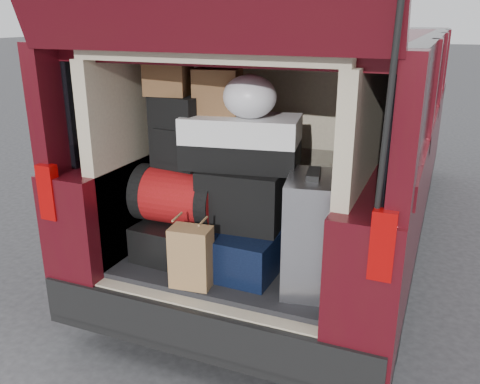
# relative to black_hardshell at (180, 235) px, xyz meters

# --- Properties ---
(ground) EXTENTS (80.00, 80.00, 0.00)m
(ground) POSITION_rel_black_hardshell_xyz_m (0.36, -0.16, -0.65)
(ground) COLOR #333336
(ground) RESTS_ON ground
(minivan) EXTENTS (1.90, 5.35, 2.77)m
(minivan) POSITION_rel_black_hardshell_xyz_m (0.36, 1.70, 0.26)
(minivan) COLOR black
(minivan) RESTS_ON ground
(load_floor) EXTENTS (1.24, 1.05, 0.55)m
(load_floor) POSITION_rel_black_hardshell_xyz_m (0.36, 0.12, -0.38)
(load_floor) COLOR black
(load_floor) RESTS_ON ground
(black_hardshell) EXTENTS (0.41, 0.54, 0.21)m
(black_hardshell) POSITION_rel_black_hardshell_xyz_m (0.00, 0.00, 0.00)
(black_hardshell) COLOR black
(black_hardshell) RESTS_ON load_floor
(navy_hardshell) EXTENTS (0.46, 0.56, 0.24)m
(navy_hardshell) POSITION_rel_black_hardshell_xyz_m (0.42, -0.02, 0.01)
(navy_hardshell) COLOR black
(navy_hardshell) RESTS_ON load_floor
(silver_roller) EXTENTS (0.32, 0.44, 0.60)m
(silver_roller) POSITION_rel_black_hardshell_xyz_m (0.82, -0.11, 0.20)
(silver_roller) COLOR white
(silver_roller) RESTS_ON load_floor
(kraft_bag) EXTENTS (0.22, 0.16, 0.33)m
(kraft_bag) POSITION_rel_black_hardshell_xyz_m (0.25, -0.34, 0.06)
(kraft_bag) COLOR #A67D4B
(kraft_bag) RESTS_ON load_floor
(red_duffel) EXTENTS (0.50, 0.33, 0.32)m
(red_duffel) POSITION_rel_black_hardshell_xyz_m (0.02, -0.04, 0.27)
(red_duffel) COLOR maroon
(red_duffel) RESTS_ON black_hardshell
(black_soft_case) EXTENTS (0.47, 0.30, 0.32)m
(black_soft_case) POSITION_rel_black_hardshell_xyz_m (0.40, -0.02, 0.29)
(black_soft_case) COLOR black
(black_soft_case) RESTS_ON navy_hardshell
(backpack) EXTENTS (0.30, 0.21, 0.40)m
(backpack) POSITION_rel_black_hardshell_xyz_m (0.01, 0.00, 0.63)
(backpack) COLOR black
(backpack) RESTS_ON red_duffel
(twotone_duffel) EXTENTS (0.67, 0.42, 0.28)m
(twotone_duffel) POSITION_rel_black_hardshell_xyz_m (0.37, 0.06, 0.60)
(twotone_duffel) COLOR white
(twotone_duffel) RESTS_ON black_soft_case
(grocery_sack_lower) EXTENTS (0.26, 0.22, 0.21)m
(grocery_sack_lower) POSITION_rel_black_hardshell_xyz_m (-0.05, 0.03, 0.94)
(grocery_sack_lower) COLOR brown
(grocery_sack_lower) RESTS_ON backpack
(grocery_sack_upper) EXTENTS (0.27, 0.24, 0.24)m
(grocery_sack_upper) POSITION_rel_black_hardshell_xyz_m (0.22, 0.09, 0.86)
(grocery_sack_upper) COLOR brown
(grocery_sack_upper) RESTS_ON twotone_duffel
(plastic_bag_center) EXTENTS (0.28, 0.27, 0.23)m
(plastic_bag_center) POSITION_rel_black_hardshell_xyz_m (0.44, 0.01, 0.85)
(plastic_bag_center) COLOR white
(plastic_bag_center) RESTS_ON twotone_duffel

